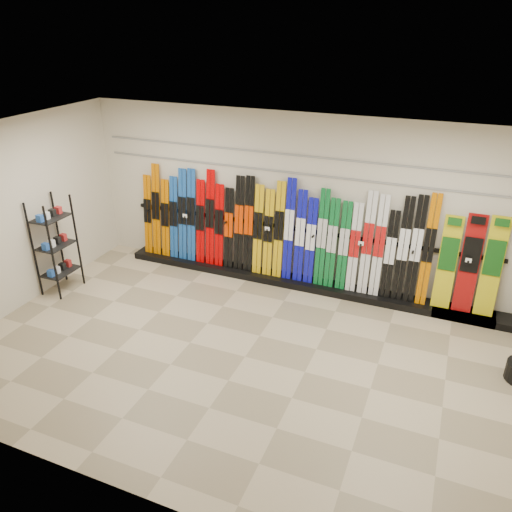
% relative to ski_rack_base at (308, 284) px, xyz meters
% --- Properties ---
extents(floor, '(8.00, 8.00, 0.00)m').
position_rel_ski_rack_base_xyz_m(floor, '(-0.22, -2.28, -0.06)').
color(floor, gray).
rests_on(floor, ground).
extents(back_wall, '(8.00, 0.00, 8.00)m').
position_rel_ski_rack_base_xyz_m(back_wall, '(-0.22, 0.22, 1.44)').
color(back_wall, beige).
rests_on(back_wall, floor).
extents(left_wall, '(0.00, 5.00, 5.00)m').
position_rel_ski_rack_base_xyz_m(left_wall, '(-4.22, -2.28, 1.44)').
color(left_wall, beige).
rests_on(left_wall, floor).
extents(ceiling, '(8.00, 8.00, 0.00)m').
position_rel_ski_rack_base_xyz_m(ceiling, '(-0.22, -2.28, 2.94)').
color(ceiling, silver).
rests_on(ceiling, back_wall).
extents(ski_rack_base, '(8.00, 0.40, 0.12)m').
position_rel_ski_rack_base_xyz_m(ski_rack_base, '(0.00, 0.00, 0.00)').
color(ski_rack_base, black).
rests_on(ski_rack_base, floor).
extents(skis, '(5.37, 0.22, 1.84)m').
position_rel_ski_rack_base_xyz_m(skis, '(-0.66, 0.04, 0.89)').
color(skis, '#C16300').
rests_on(skis, ski_rack_base).
extents(snowboards, '(0.93, 0.25, 1.59)m').
position_rel_ski_rack_base_xyz_m(snowboards, '(2.55, 0.08, 0.84)').
color(snowboards, gold).
rests_on(snowboards, ski_rack_base).
extents(accessory_rack, '(0.40, 0.60, 1.69)m').
position_rel_ski_rack_base_xyz_m(accessory_rack, '(-3.97, -1.71, 0.78)').
color(accessory_rack, black).
rests_on(accessory_rack, floor).
extents(slatwall_rail_0, '(7.60, 0.02, 0.03)m').
position_rel_ski_rack_base_xyz_m(slatwall_rail_0, '(-0.22, 0.20, 1.94)').
color(slatwall_rail_0, gray).
rests_on(slatwall_rail_0, back_wall).
extents(slatwall_rail_1, '(7.60, 0.02, 0.03)m').
position_rel_ski_rack_base_xyz_m(slatwall_rail_1, '(-0.22, 0.20, 2.24)').
color(slatwall_rail_1, gray).
rests_on(slatwall_rail_1, back_wall).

